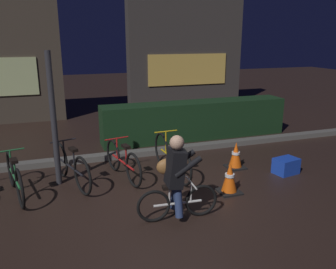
{
  "coord_description": "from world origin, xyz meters",
  "views": [
    {
      "loc": [
        -1.66,
        -4.82,
        2.52
      ],
      "look_at": [
        0.2,
        0.6,
        0.9
      ],
      "focal_mm": 37.07,
      "sensor_mm": 36.0,
      "label": 1
    }
  ],
  "objects_px": {
    "parked_bike_left_mid": "(15,177)",
    "traffic_cone_far": "(236,155)",
    "blue_crate": "(286,166)",
    "traffic_cone_near": "(230,178)",
    "cyclist": "(176,178)",
    "street_post": "(54,120)",
    "parked_bike_right_mid": "(172,157)",
    "parked_bike_center_right": "(123,161)",
    "parked_bike_center_left": "(71,166)"
  },
  "relations": [
    {
      "from": "parked_bike_left_mid",
      "to": "traffic_cone_far",
      "type": "xyz_separation_m",
      "value": [
        4.03,
        -0.02,
        -0.08
      ]
    },
    {
      "from": "traffic_cone_far",
      "to": "parked_bike_left_mid",
      "type": "bearing_deg",
      "value": 179.67
    },
    {
      "from": "blue_crate",
      "to": "traffic_cone_near",
      "type": "bearing_deg",
      "value": -164.37
    },
    {
      "from": "traffic_cone_far",
      "to": "cyclist",
      "type": "xyz_separation_m",
      "value": [
        -1.81,
        -1.49,
        0.37
      ]
    },
    {
      "from": "street_post",
      "to": "parked_bike_left_mid",
      "type": "relative_size",
      "value": 1.49
    },
    {
      "from": "street_post",
      "to": "parked_bike_left_mid",
      "type": "distance_m",
      "value": 1.11
    },
    {
      "from": "parked_bike_right_mid",
      "to": "parked_bike_left_mid",
      "type": "bearing_deg",
      "value": 87.49
    },
    {
      "from": "parked_bike_center_right",
      "to": "cyclist",
      "type": "distance_m",
      "value": 1.77
    },
    {
      "from": "traffic_cone_far",
      "to": "blue_crate",
      "type": "relative_size",
      "value": 1.21
    },
    {
      "from": "blue_crate",
      "to": "parked_bike_center_right",
      "type": "bearing_deg",
      "value": 165.26
    },
    {
      "from": "parked_bike_center_right",
      "to": "street_post",
      "type": "bearing_deg",
      "value": 72.35
    },
    {
      "from": "street_post",
      "to": "traffic_cone_far",
      "type": "height_order",
      "value": "street_post"
    },
    {
      "from": "parked_bike_center_right",
      "to": "blue_crate",
      "type": "height_order",
      "value": "parked_bike_center_right"
    },
    {
      "from": "parked_bike_center_left",
      "to": "parked_bike_right_mid",
      "type": "relative_size",
      "value": 0.93
    },
    {
      "from": "parked_bike_left_mid",
      "to": "traffic_cone_near",
      "type": "bearing_deg",
      "value": -119.07
    },
    {
      "from": "parked_bike_center_left",
      "to": "cyclist",
      "type": "height_order",
      "value": "cyclist"
    },
    {
      "from": "street_post",
      "to": "traffic_cone_near",
      "type": "height_order",
      "value": "street_post"
    },
    {
      "from": "blue_crate",
      "to": "parked_bike_left_mid",
      "type": "bearing_deg",
      "value": 172.89
    },
    {
      "from": "parked_bike_left_mid",
      "to": "parked_bike_right_mid",
      "type": "height_order",
      "value": "parked_bike_right_mid"
    },
    {
      "from": "cyclist",
      "to": "street_post",
      "type": "bearing_deg",
      "value": 134.41
    },
    {
      "from": "parked_bike_center_left",
      "to": "blue_crate",
      "type": "relative_size",
      "value": 3.6
    },
    {
      "from": "traffic_cone_near",
      "to": "cyclist",
      "type": "xyz_separation_m",
      "value": [
        -1.15,
        -0.51,
        0.37
      ]
    },
    {
      "from": "parked_bike_center_right",
      "to": "traffic_cone_near",
      "type": "distance_m",
      "value": 1.95
    },
    {
      "from": "traffic_cone_near",
      "to": "street_post",
      "type": "bearing_deg",
      "value": 154.16
    },
    {
      "from": "parked_bike_center_right",
      "to": "parked_bike_right_mid",
      "type": "distance_m",
      "value": 0.91
    },
    {
      "from": "street_post",
      "to": "traffic_cone_near",
      "type": "distance_m",
      "value": 3.12
    },
    {
      "from": "blue_crate",
      "to": "cyclist",
      "type": "relative_size",
      "value": 0.35
    },
    {
      "from": "cyclist",
      "to": "traffic_cone_far",
      "type": "bearing_deg",
      "value": 43.46
    },
    {
      "from": "parked_bike_left_mid",
      "to": "cyclist",
      "type": "xyz_separation_m",
      "value": [
        2.22,
        -1.51,
        0.3
      ]
    },
    {
      "from": "traffic_cone_far",
      "to": "street_post",
      "type": "bearing_deg",
      "value": 174.45
    },
    {
      "from": "parked_bike_center_left",
      "to": "parked_bike_center_right",
      "type": "xyz_separation_m",
      "value": [
        0.92,
        0.01,
        -0.02
      ]
    },
    {
      "from": "street_post",
      "to": "parked_bike_center_left",
      "type": "xyz_separation_m",
      "value": [
        0.21,
        -0.13,
        -0.81
      ]
    },
    {
      "from": "traffic_cone_near",
      "to": "blue_crate",
      "type": "distance_m",
      "value": 1.49
    },
    {
      "from": "traffic_cone_near",
      "to": "blue_crate",
      "type": "bearing_deg",
      "value": 15.63
    },
    {
      "from": "parked_bike_left_mid",
      "to": "parked_bike_center_left",
      "type": "distance_m",
      "value": 0.91
    },
    {
      "from": "parked_bike_center_right",
      "to": "parked_bike_left_mid",
      "type": "bearing_deg",
      "value": 84.08
    },
    {
      "from": "parked_bike_left_mid",
      "to": "traffic_cone_far",
      "type": "relative_size",
      "value": 2.9
    },
    {
      "from": "parked_bike_right_mid",
      "to": "cyclist",
      "type": "xyz_separation_m",
      "value": [
        -0.49,
        -1.56,
        0.27
      ]
    },
    {
      "from": "traffic_cone_near",
      "to": "traffic_cone_far",
      "type": "distance_m",
      "value": 1.18
    },
    {
      "from": "traffic_cone_near",
      "to": "blue_crate",
      "type": "relative_size",
      "value": 1.22
    },
    {
      "from": "parked_bike_center_left",
      "to": "parked_bike_center_right",
      "type": "bearing_deg",
      "value": -107.45
    },
    {
      "from": "street_post",
      "to": "parked_bike_center_left",
      "type": "height_order",
      "value": "street_post"
    },
    {
      "from": "parked_bike_center_left",
      "to": "parked_bike_right_mid",
      "type": "bearing_deg",
      "value": -112.11
    },
    {
      "from": "street_post",
      "to": "parked_bike_right_mid",
      "type": "bearing_deg",
      "value": -7.09
    },
    {
      "from": "traffic_cone_far",
      "to": "cyclist",
      "type": "distance_m",
      "value": 2.38
    },
    {
      "from": "street_post",
      "to": "blue_crate",
      "type": "xyz_separation_m",
      "value": [
        4.11,
        -0.9,
        -1.01
      ]
    },
    {
      "from": "parked_bike_left_mid",
      "to": "blue_crate",
      "type": "height_order",
      "value": "parked_bike_left_mid"
    },
    {
      "from": "cyclist",
      "to": "parked_bike_center_left",
      "type": "bearing_deg",
      "value": 132.28
    },
    {
      "from": "parked_bike_right_mid",
      "to": "traffic_cone_near",
      "type": "height_order",
      "value": "parked_bike_right_mid"
    },
    {
      "from": "traffic_cone_near",
      "to": "cyclist",
      "type": "relative_size",
      "value": 0.43
    }
  ]
}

